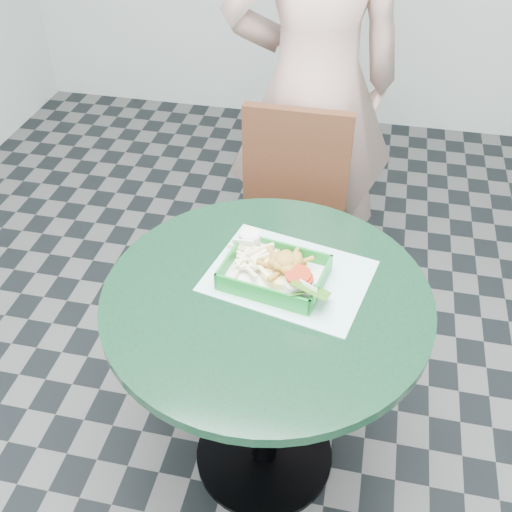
% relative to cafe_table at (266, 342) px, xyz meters
% --- Properties ---
extents(floor, '(4.00, 5.00, 0.02)m').
position_rel_cafe_table_xyz_m(floor, '(0.00, 0.00, -0.58)').
color(floor, '#303335').
rests_on(floor, ground).
extents(cafe_table, '(0.87, 0.87, 0.75)m').
position_rel_cafe_table_xyz_m(cafe_table, '(0.00, 0.00, 0.00)').
color(cafe_table, black).
rests_on(cafe_table, floor).
extents(dining_chair, '(0.39, 0.39, 0.93)m').
position_rel_cafe_table_xyz_m(dining_chair, '(-0.04, 0.64, -0.05)').
color(dining_chair, '#472314').
rests_on(dining_chair, floor).
extents(diner_person, '(0.95, 0.78, 2.22)m').
position_rel_cafe_table_xyz_m(diner_person, '(-0.01, 0.93, 0.53)').
color(diner_person, tan).
rests_on(diner_person, floor).
extents(placemat, '(0.47, 0.39, 0.00)m').
position_rel_cafe_table_xyz_m(placemat, '(0.04, 0.08, 0.17)').
color(placemat, '#AFE4E2').
rests_on(placemat, cafe_table).
extents(food_basket, '(0.26, 0.19, 0.05)m').
position_rel_cafe_table_xyz_m(food_basket, '(0.01, 0.05, 0.19)').
color(food_basket, '#137F28').
rests_on(food_basket, placemat).
extents(crab_sandwich, '(0.13, 0.13, 0.08)m').
position_rel_cafe_table_xyz_m(crab_sandwich, '(0.03, 0.07, 0.22)').
color(crab_sandwich, '#EECA6B').
rests_on(crab_sandwich, food_basket).
extents(fries_pile, '(0.16, 0.17, 0.05)m').
position_rel_cafe_table_xyz_m(fries_pile, '(-0.07, 0.08, 0.21)').
color(fries_pile, '#FFF1B3').
rests_on(fries_pile, food_basket).
extents(sauce_ramekin, '(0.06, 0.06, 0.03)m').
position_rel_cafe_table_xyz_m(sauce_ramekin, '(-0.10, 0.14, 0.22)').
color(sauce_ramekin, silver).
rests_on(sauce_ramekin, food_basket).
extents(garnish_cup, '(0.12, 0.12, 0.05)m').
position_rel_cafe_table_xyz_m(garnish_cup, '(0.09, 0.03, 0.21)').
color(garnish_cup, silver).
rests_on(garnish_cup, food_basket).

